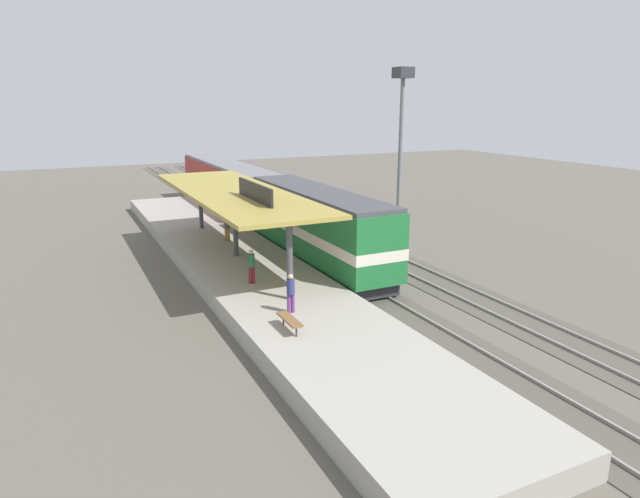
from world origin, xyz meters
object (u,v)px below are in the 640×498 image
Objects in this scene: person_walking at (251,265)px; platform_bench at (290,320)px; locomotive at (317,227)px; light_mast at (402,119)px; passenger_carriage_single at (228,187)px; person_boarding at (227,226)px; person_waiting at (291,291)px.

platform_bench is at bearing -95.29° from person_walking.
light_mast reaches higher than locomotive.
person_walking is (-13.23, -7.12, -6.54)m from light_mast.
passenger_carriage_single reaches higher than person_boarding.
locomotive is at bearing -90.00° from passenger_carriage_single.
platform_bench is 0.15× the size of light_mast.
passenger_carriage_single is 11.70× the size of person_walking.
person_waiting and person_boarding have the same top height.
platform_bench is 6.18m from person_walking.
locomotive is 8.44× the size of person_waiting.
locomotive reaches higher than person_boarding.
platform_bench is 0.12× the size of locomotive.
passenger_carriage_single is 11.70× the size of person_boarding.
person_boarding is (1.38, 8.73, 0.00)m from person_walking.
person_waiting is at bearing -101.23° from passenger_carriage_single.
locomotive is 6.71m from person_walking.
passenger_carriage_single is at bearing 117.83° from light_mast.
person_boarding is at bearing 84.89° from person_waiting.
person_boarding is (-4.05, -13.16, -0.46)m from passenger_carriage_single.
platform_bench is at bearing -114.38° from person_waiting.
platform_bench is at bearing -120.90° from locomotive.
locomotive is 9.84m from person_waiting.
person_boarding reaches higher than platform_bench.
light_mast is 13.63m from person_boarding.
person_waiting is 4.43m from person_walking.
passenger_carriage_single is at bearing 72.89° from person_boarding.
light_mast is (7.80, -14.78, 6.08)m from passenger_carriage_single.
locomotive is 1.23× the size of light_mast.
person_walking is 8.84m from person_boarding.
passenger_carriage_single is 11.70× the size of person_waiting.
locomotive is 10.35m from light_mast.
person_walking is (-5.43, -21.89, -0.46)m from passenger_carriage_single.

